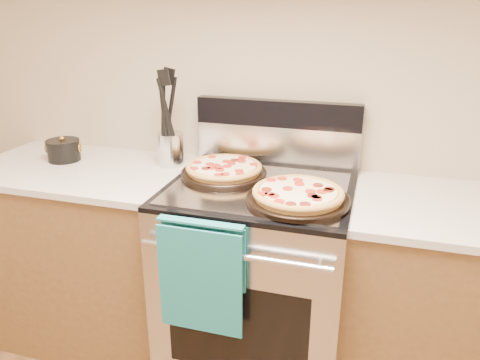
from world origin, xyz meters
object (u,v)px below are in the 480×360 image
(utensil_crock, at_px, (171,149))
(saucepan, at_px, (64,151))
(range_body, at_px, (258,284))
(pepperoni_pizza_front, at_px, (298,195))
(pepperoni_pizza_back, at_px, (224,170))

(utensil_crock, distance_m, saucepan, 0.54)
(range_body, height_order, utensil_crock, utensil_crock)
(pepperoni_pizza_front, bearing_deg, range_body, 144.16)
(pepperoni_pizza_back, distance_m, utensil_crock, 0.32)
(range_body, relative_size, utensil_crock, 5.82)
(pepperoni_pizza_front, bearing_deg, pepperoni_pizza_back, 150.95)
(range_body, height_order, pepperoni_pizza_front, pepperoni_pizza_front)
(range_body, distance_m, saucepan, 1.13)
(range_body, xyz_separation_m, saucepan, (-1.01, 0.09, 0.51))
(range_body, relative_size, pepperoni_pizza_front, 2.34)
(range_body, bearing_deg, saucepan, 174.85)
(pepperoni_pizza_back, xyz_separation_m, utensil_crock, (-0.30, 0.11, 0.04))
(saucepan, bearing_deg, pepperoni_pizza_front, -10.53)
(utensil_crock, relative_size, saucepan, 1.01)
(pepperoni_pizza_front, distance_m, saucepan, 1.21)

